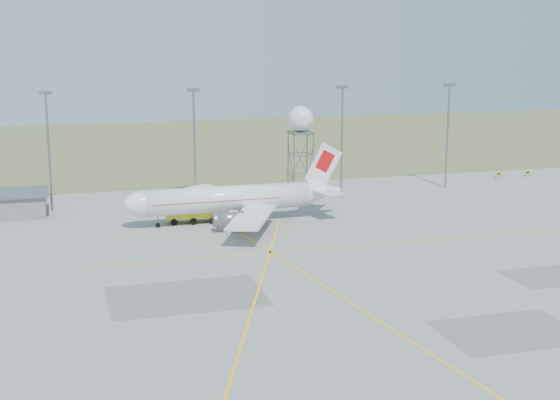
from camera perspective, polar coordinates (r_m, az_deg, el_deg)
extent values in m
plane|color=gray|center=(83.77, 8.65, -8.98)|extent=(400.00, 400.00, 0.00)
cube|color=#5E693A|center=(215.55, -6.93, 4.02)|extent=(400.00, 120.00, 0.03)
cylinder|color=slate|center=(138.33, -16.54, 3.30)|extent=(0.36, 0.36, 20.00)
cube|color=slate|center=(137.23, -16.80, 7.52)|extent=(2.20, 0.50, 0.60)
cylinder|color=slate|center=(140.24, -6.27, 3.85)|extent=(0.36, 0.36, 20.00)
cube|color=slate|center=(139.16, -6.36, 8.01)|extent=(2.20, 0.50, 0.60)
cylinder|color=slate|center=(147.48, 4.55, 4.28)|extent=(0.36, 0.36, 20.00)
cube|color=slate|center=(146.45, 4.61, 8.24)|extent=(2.20, 0.50, 0.60)
cylinder|color=slate|center=(156.48, 12.14, 4.50)|extent=(0.36, 0.36, 20.00)
cube|color=slate|center=(155.51, 12.31, 8.23)|extent=(2.20, 0.50, 0.60)
cylinder|color=black|center=(170.46, 15.52, 1.67)|extent=(0.10, 0.10, 0.80)
cylinder|color=black|center=(171.09, 15.86, 1.68)|extent=(0.10, 0.10, 0.80)
cube|color=yellow|center=(170.68, 15.70, 1.86)|extent=(1.60, 0.15, 0.50)
cube|color=black|center=(170.61, 15.72, 1.85)|extent=(0.80, 0.03, 0.30)
cylinder|color=black|center=(174.19, 17.49, 1.76)|extent=(0.10, 0.10, 0.80)
cylinder|color=black|center=(174.84, 17.82, 1.78)|extent=(0.10, 0.10, 0.80)
cube|color=yellow|center=(174.42, 17.66, 1.95)|extent=(1.60, 0.15, 0.50)
cube|color=black|center=(174.36, 17.68, 1.95)|extent=(0.80, 0.03, 0.30)
cylinder|color=white|center=(125.45, -3.87, 0.09)|extent=(26.77, 4.74, 4.10)
ellipsoid|color=white|center=(123.13, -9.92, -0.30)|extent=(6.66, 4.26, 4.10)
cube|color=black|center=(122.85, -10.50, -0.05)|extent=(1.61, 2.29, 1.00)
cone|color=white|center=(130.08, 3.18, 0.67)|extent=(6.25, 4.25, 4.10)
cube|color=white|center=(129.30, 3.20, 2.54)|extent=(6.58, 0.46, 7.72)
cube|color=red|center=(129.25, 3.29, 2.86)|extent=(3.54, 0.43, 3.96)
cube|color=white|center=(132.83, 2.48, 1.14)|extent=(3.42, 5.72, 0.18)
cube|color=white|center=(126.79, 3.48, 0.60)|extent=(3.42, 5.72, 0.18)
cube|color=white|center=(134.81, -4.15, 0.48)|extent=(11.92, 16.85, 0.37)
cube|color=white|center=(117.31, -2.08, -1.25)|extent=(11.32, 16.98, 0.37)
cylinder|color=slate|center=(131.31, -4.90, -0.26)|extent=(4.37, 2.46, 2.36)
cylinder|color=slate|center=(120.00, -3.67, -1.42)|extent=(4.37, 2.46, 2.36)
cube|color=red|center=(124.98, -4.79, 0.07)|extent=(20.62, 4.63, 0.12)
cylinder|color=black|center=(124.16, -8.92, -1.79)|extent=(0.74, 0.74, 0.92)
cube|color=black|center=(126.68, -2.95, -1.38)|extent=(1.17, 6.18, 0.92)
cylinder|color=slate|center=(126.58, -2.95, -1.17)|extent=(0.25, 0.25, 1.85)
cylinder|color=slate|center=(142.78, 1.02, 2.47)|extent=(0.22, 0.22, 12.14)
cylinder|color=slate|center=(143.90, 2.45, 2.53)|extent=(0.22, 0.22, 12.14)
cylinder|color=slate|center=(147.40, 1.99, 2.77)|extent=(0.22, 0.22, 12.14)
cylinder|color=slate|center=(146.31, 0.60, 2.70)|extent=(0.22, 0.22, 12.14)
cube|color=slate|center=(144.21, 1.53, 5.00)|extent=(4.33, 4.33, 0.23)
sphere|color=white|center=(143.93, 1.53, 5.96)|extent=(4.67, 4.67, 4.67)
cube|color=yellow|center=(126.29, -6.41, -0.80)|extent=(8.86, 3.72, 2.11)
cube|color=yellow|center=(126.32, -5.03, -0.37)|extent=(2.55, 2.90, 1.34)
cube|color=black|center=(126.36, -4.73, -0.32)|extent=(0.34, 2.49, 0.96)
cube|color=slate|center=(125.96, -6.86, -0.27)|extent=(4.99, 2.76, 0.38)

